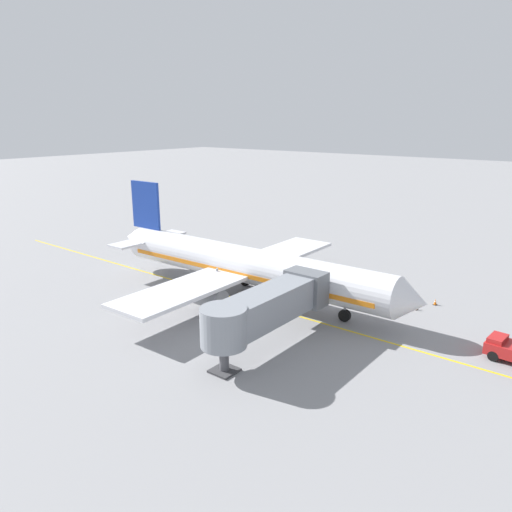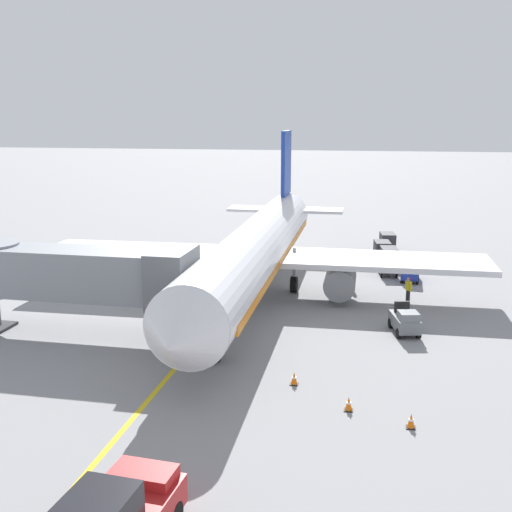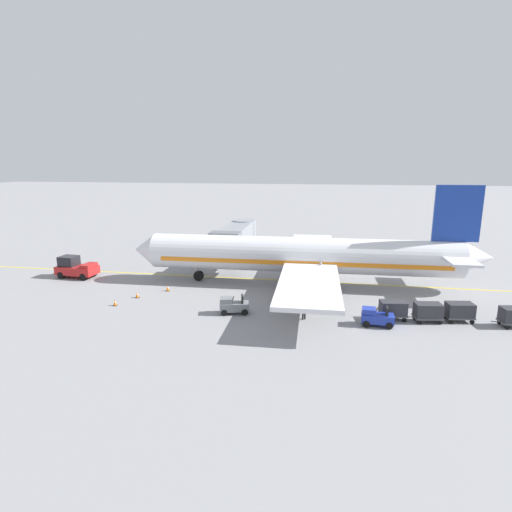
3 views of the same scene
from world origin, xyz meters
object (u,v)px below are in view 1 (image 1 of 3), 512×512
baggage_tug_trailing (257,257)px  safety_cone_nose_left (435,302)px  baggage_cart_third_in_train (207,250)px  baggage_cart_second_in_train (224,252)px  parked_airliner (245,265)px  ground_crew_wing_walker (255,267)px  safety_cone_nose_right (384,310)px  ground_crew_loader (293,264)px  safety_cone_wing_tip (416,307)px  baggage_cart_front (240,256)px  baggage_cart_tail_end (188,245)px  baggage_tug_lead (336,276)px  jet_bridge (267,307)px

baggage_tug_trailing → safety_cone_nose_left: size_ratio=4.34×
baggage_cart_third_in_train → baggage_cart_second_in_train: bearing=102.0°
parked_airliner → baggage_cart_second_in_train: 13.88m
ground_crew_wing_walker → safety_cone_nose_right: size_ratio=2.86×
baggage_tug_trailing → safety_cone_nose_right: (5.71, 19.85, -0.42)m
baggage_cart_second_in_train → ground_crew_loader: (-1.19, 9.98, 0.00)m
safety_cone_wing_tip → safety_cone_nose_right: bearing=-39.5°
parked_airliner → baggage_cart_second_in_train: (-8.64, -10.64, -2.24)m
ground_crew_loader → baggage_cart_third_in_train: bearing=-82.1°
safety_cone_nose_left → safety_cone_nose_right: (4.96, -3.09, 0.00)m
baggage_cart_front → baggage_cart_tail_end: 9.27m
baggage_cart_second_in_train → ground_crew_wing_walker: ground_crew_wing_walker is taller
baggage_cart_front → safety_cone_wing_tip: 23.49m
baggage_tug_trailing → safety_cone_nose_left: baggage_tug_trailing is taller
ground_crew_loader → safety_cone_wing_tip: (2.85, 16.17, -0.66)m
baggage_cart_second_in_train → safety_cone_nose_left: 27.17m
baggage_tug_lead → baggage_cart_third_in_train: (1.38, -18.65, 0.24)m
baggage_cart_tail_end → ground_crew_wing_walker: size_ratio=1.76×
baggage_cart_third_in_train → ground_crew_loader: 12.68m
baggage_cart_tail_end → baggage_tug_lead: bearing=92.4°
ground_crew_wing_walker → safety_cone_nose_left: 20.25m
baggage_tug_lead → safety_cone_nose_right: bearing=57.9°
baggage_cart_second_in_train → safety_cone_nose_right: (4.19, 24.06, -0.66)m
baggage_cart_third_in_train → baggage_cart_tail_end: 4.00m
jet_bridge → safety_cone_nose_left: bearing=157.3°
parked_airliner → ground_crew_loader: parked_airliner is taller
baggage_tug_lead → baggage_cart_second_in_train: (0.83, -16.07, 0.24)m
baggage_cart_front → baggage_cart_second_in_train: (-0.09, -2.72, 0.00)m
baggage_tug_trailing → baggage_cart_second_in_train: size_ratio=0.86×
baggage_tug_lead → safety_cone_wing_tip: 10.39m
baggage_tug_trailing → ground_crew_loader: 5.79m
baggage_cart_front → baggage_cart_third_in_train: 5.32m
parked_airliner → baggage_cart_tail_end: bearing=-116.4°
baggage_tug_lead → safety_cone_nose_left: bearing=89.7°
baggage_tug_lead → baggage_tug_trailing: 11.88m
safety_cone_nose_left → safety_cone_wing_tip: (2.43, -1.00, 0.00)m
baggage_cart_third_in_train → safety_cone_wing_tip: baggage_cart_third_in_train is taller
baggage_tug_lead → baggage_cart_second_in_train: baggage_tug_lead is taller
baggage_tug_trailing → safety_cone_wing_tip: baggage_tug_trailing is taller
jet_bridge → baggage_cart_third_in_train: 27.77m
jet_bridge → baggage_tug_lead: (-17.68, -3.69, -2.74)m
jet_bridge → baggage_tug_lead: size_ratio=4.93×
baggage_tug_lead → baggage_cart_tail_end: bearing=-87.6°
baggage_cart_second_in_train → ground_crew_wing_walker: size_ratio=1.76×
jet_bridge → baggage_cart_second_in_train: 26.09m
baggage_cart_second_in_train → safety_cone_nose_right: baggage_cart_second_in_train is taller
baggage_tug_lead → safety_cone_nose_left: size_ratio=4.60×
jet_bridge → safety_cone_nose_left: size_ratio=22.64×
safety_cone_nose_left → jet_bridge: bearing=-22.7°
baggage_cart_third_in_train → safety_cone_nose_right: 26.90m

